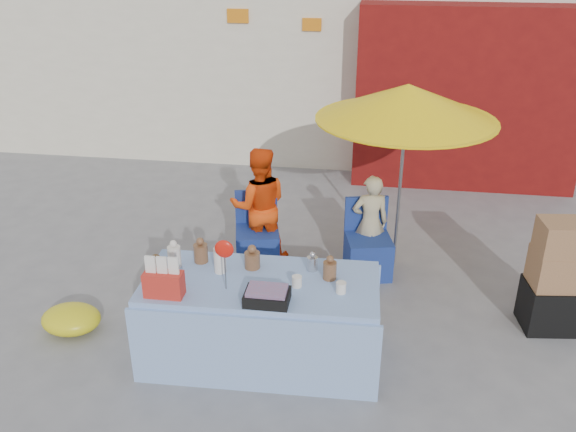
% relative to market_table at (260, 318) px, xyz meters
% --- Properties ---
extents(ground, '(80.00, 80.00, 0.00)m').
position_rel_market_table_xyz_m(ground, '(-0.01, 0.29, -0.41)').
color(ground, slate).
rests_on(ground, ground).
extents(market_table, '(2.10, 1.03, 1.25)m').
position_rel_market_table_xyz_m(market_table, '(0.00, 0.00, 0.00)').
color(market_table, '#86A8D7').
rests_on(market_table, ground).
extents(chair_left, '(0.57, 0.57, 0.85)m').
position_rel_market_table_xyz_m(chair_left, '(-0.35, 1.62, -0.15)').
color(chair_left, navy).
rests_on(chair_left, ground).
extents(chair_right, '(0.57, 0.57, 0.85)m').
position_rel_market_table_xyz_m(chair_right, '(0.90, 1.62, -0.15)').
color(chair_right, navy).
rests_on(chair_right, ground).
extents(vendor_orange, '(0.77, 0.66, 1.38)m').
position_rel_market_table_xyz_m(vendor_orange, '(-0.34, 1.76, 0.28)').
color(vendor_orange, '#F2450C').
rests_on(vendor_orange, ground).
extents(vendor_beige, '(0.46, 0.35, 1.12)m').
position_rel_market_table_xyz_m(vendor_beige, '(0.91, 1.76, 0.15)').
color(vendor_beige, tan).
rests_on(vendor_beige, ground).
extents(umbrella, '(1.90, 1.90, 2.09)m').
position_rel_market_table_xyz_m(umbrella, '(1.21, 1.91, 1.48)').
color(umbrella, gray).
rests_on(umbrella, ground).
extents(box_stack, '(0.56, 0.48, 1.14)m').
position_rel_market_table_xyz_m(box_stack, '(2.68, 0.86, 0.12)').
color(box_stack, black).
rests_on(box_stack, ground).
extents(tarp_bundle, '(0.62, 0.51, 0.26)m').
position_rel_market_table_xyz_m(tarp_bundle, '(-1.88, 0.11, -0.28)').
color(tarp_bundle, yellow).
rests_on(tarp_bundle, ground).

